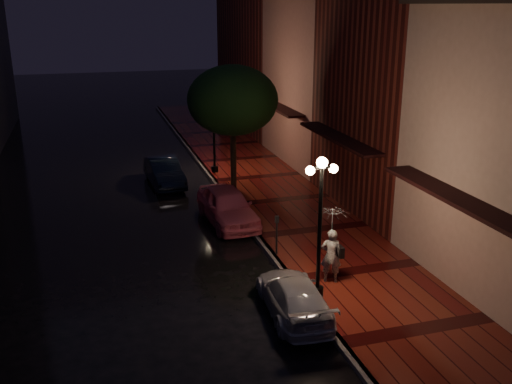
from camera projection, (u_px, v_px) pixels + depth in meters
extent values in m
plane|color=black|center=(258.00, 239.00, 21.62)|extent=(120.00, 120.00, 0.00)
cube|color=#4A0E0D|center=(313.00, 231.00, 22.21)|extent=(4.50, 60.00, 0.15)
cube|color=#595451|center=(258.00, 238.00, 21.59)|extent=(0.25, 60.00, 0.15)
cube|color=#511914|center=(406.00, 80.00, 23.62)|extent=(5.00, 8.00, 11.00)
cube|color=#8C5951|center=(328.00, 81.00, 31.22)|extent=(5.00, 8.00, 9.00)
cube|color=#511914|center=(271.00, 57.00, 40.16)|extent=(5.00, 12.00, 10.00)
cylinder|color=black|center=(319.00, 234.00, 16.49)|extent=(0.12, 0.12, 4.00)
cylinder|color=black|center=(317.00, 291.00, 17.07)|extent=(0.36, 0.36, 0.30)
cube|color=black|center=(322.00, 168.00, 15.87)|extent=(0.70, 0.08, 0.08)
sphere|color=#E8C48B|center=(322.00, 163.00, 15.82)|extent=(0.32, 0.32, 0.32)
sphere|color=#E8C48B|center=(310.00, 171.00, 15.79)|extent=(0.26, 0.26, 0.26)
sphere|color=#E8C48B|center=(333.00, 169.00, 15.98)|extent=(0.26, 0.26, 0.26)
cylinder|color=black|center=(214.00, 134.00, 29.24)|extent=(0.12, 0.12, 4.00)
cylinder|color=black|center=(215.00, 169.00, 29.81)|extent=(0.36, 0.36, 0.30)
cube|color=black|center=(213.00, 95.00, 28.61)|extent=(0.70, 0.08, 0.08)
sphere|color=#E8C48B|center=(213.00, 92.00, 28.56)|extent=(0.32, 0.32, 0.32)
sphere|color=#E8C48B|center=(206.00, 97.00, 28.53)|extent=(0.26, 0.26, 0.26)
sphere|color=#E8C48B|center=(220.00, 96.00, 28.72)|extent=(0.26, 0.26, 0.26)
cylinder|color=black|center=(233.00, 156.00, 26.70)|extent=(0.28, 0.28, 3.20)
ellipsoid|color=black|center=(233.00, 100.00, 25.88)|extent=(4.16, 4.16, 3.20)
sphere|color=black|center=(244.00, 110.00, 26.81)|extent=(1.80, 1.80, 1.80)
sphere|color=black|center=(224.00, 114.00, 25.24)|extent=(1.80, 1.80, 1.80)
imported|color=#CB536A|center=(228.00, 206.00, 23.02)|extent=(2.00, 4.41, 1.47)
imported|color=black|center=(164.00, 172.00, 27.99)|extent=(1.69, 4.10, 1.32)
imported|color=#B3B4BB|center=(294.00, 296.00, 16.24)|extent=(1.85, 3.98, 1.12)
imported|color=white|center=(331.00, 256.00, 17.77)|extent=(0.76, 0.64, 1.76)
imported|color=silver|center=(333.00, 222.00, 17.42)|extent=(1.02, 1.04, 0.94)
cylinder|color=black|center=(332.00, 243.00, 17.64)|extent=(0.02, 0.02, 1.41)
cube|color=black|center=(340.00, 252.00, 17.76)|extent=(0.14, 0.33, 0.35)
cylinder|color=black|center=(277.00, 238.00, 19.83)|extent=(0.06, 0.06, 1.19)
cube|color=black|center=(277.00, 219.00, 19.61)|extent=(0.15, 0.12, 0.24)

